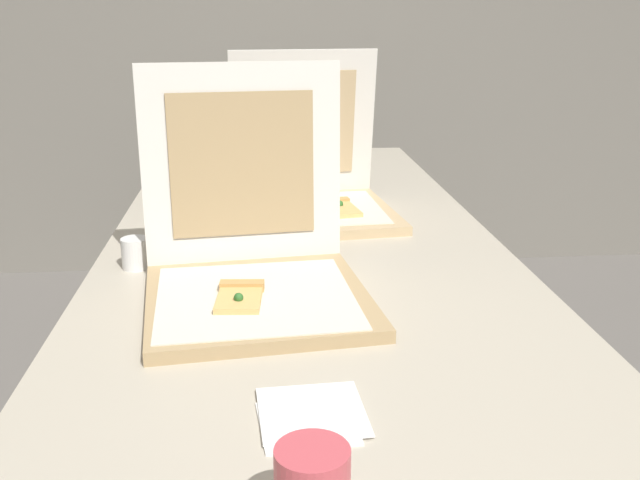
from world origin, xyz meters
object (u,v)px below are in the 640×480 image
Objects in this scene: cup_white_near_center at (136,253)px; pizza_box_middle at (313,192)px; table at (304,263)px; cup_white_mid at (168,233)px; pizza_box_front at (254,267)px; napkin_pile at (310,417)px.

pizza_box_middle is at bearing 43.62° from cup_white_near_center.
cup_white_mid reaches higher than table.
table is at bearing -0.18° from cup_white_mid.
cup_white_near_center reaches higher than table.
table is at bearing 63.61° from pizza_box_front.
pizza_box_front is 1.03× the size of pizza_box_middle.
cup_white_near_center is at bearing 117.34° from napkin_pile.
pizza_box_middle is (0.15, 0.53, -0.00)m from pizza_box_front.
pizza_box_middle is 0.94m from napkin_pile.
pizza_box_middle reaches higher than napkin_pile.
pizza_box_middle is at bearing 80.79° from table.
pizza_box_front is 7.05× the size of cup_white_mid.
table is at bearing 20.73° from cup_white_near_center.
napkin_pile is at bearing -87.27° from pizza_box_front.
napkin_pile is at bearing -101.11° from pizza_box_middle.
cup_white_near_center is 0.14m from cup_white_mid.
table is 0.30m from cup_white_mid.
pizza_box_middle reaches higher than cup_white_mid.
cup_white_mid is at bearing -151.43° from pizza_box_middle.
napkin_pile is (-0.04, -0.71, 0.05)m from table.
cup_white_near_center is at bearing -142.76° from pizza_box_middle.
cup_white_near_center is 0.39× the size of napkin_pile.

